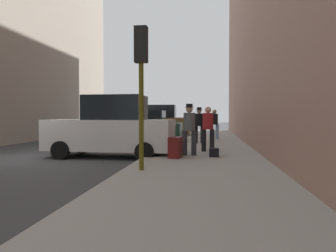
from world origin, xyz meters
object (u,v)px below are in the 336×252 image
fire_hydrant (179,133)px  pedestrian_with_fedora (199,123)px  duffel_bag (214,152)px  traffic_light (141,66)px  pedestrian_with_beanie (189,127)px  pedestrian_in_jeans (214,123)px  rolling_suitcase (175,147)px  parked_bronze_suv (159,122)px  pedestrian_in_red_jacket (208,126)px  parked_white_van (112,129)px  parked_dark_green_sedan (144,128)px

fire_hydrant → pedestrian_with_fedora: size_ratio=0.40×
pedestrian_with_fedora → duffel_bag: bearing=-82.9°
traffic_light → pedestrian_with_fedora: traffic_light is taller
fire_hydrant → duffel_bag: (1.91, -7.77, -0.21)m
traffic_light → pedestrian_with_beanie: (1.02, 3.20, -1.62)m
fire_hydrant → pedestrian_with_fedora: pedestrian_with_fedora is taller
pedestrian_in_jeans → rolling_suitcase: 8.64m
parked_bronze_suv → duffel_bag: (3.71, -11.84, -0.74)m
parked_bronze_suv → pedestrian_in_red_jacket: size_ratio=2.72×
pedestrian_in_red_jacket → pedestrian_with_fedora: bearing=96.9°
pedestrian_in_red_jacket → rolling_suitcase: pedestrian_in_red_jacket is taller
parked_bronze_suv → pedestrian_with_beanie: (2.87, -11.57, 0.10)m
pedestrian_in_red_jacket → pedestrian_in_jeans: 6.50m
pedestrian_with_fedora → parked_white_van: bearing=-123.6°
parked_bronze_suv → traffic_light: (1.85, -14.77, 1.73)m
parked_white_van → rolling_suitcase: (2.46, -1.11, -0.54)m
fire_hydrant → rolling_suitcase: size_ratio=0.68×
traffic_light → rolling_suitcase: (0.61, 2.43, -2.27)m
parked_white_van → pedestrian_with_fedora: bearing=56.4°
rolling_suitcase → fire_hydrant: bearing=94.6°
parked_white_van → pedestrian_in_red_jacket: bearing=14.4°
parked_dark_green_sedan → pedestrian_in_red_jacket: bearing=-55.7°
parked_bronze_suv → pedestrian_with_beanie: 11.92m
duffel_bag → pedestrian_with_fedora: bearing=97.1°
parked_bronze_suv → pedestrian_with_fedora: size_ratio=2.62×
parked_dark_green_sedan → pedestrian_in_jeans: 4.09m
parked_white_van → parked_dark_green_sedan: 6.04m
traffic_light → pedestrian_in_jeans: (2.00, 10.93, -1.65)m
parked_white_van → traffic_light: 4.35m
traffic_light → pedestrian_with_fedora: size_ratio=2.03×
traffic_light → rolling_suitcase: size_ratio=3.46×
parked_dark_green_sedan → parked_bronze_suv: size_ratio=0.90×
pedestrian_with_beanie → pedestrian_in_jeans: pedestrian_with_beanie is taller
pedestrian_in_jeans → traffic_light: bearing=-100.4°
fire_hydrant → pedestrian_in_jeans: bearing=6.6°
pedestrian_with_beanie → pedestrian_in_jeans: 7.80m
parked_dark_green_sedan → pedestrian_in_jeans: pedestrian_in_jeans is taller
pedestrian_with_beanie → duffel_bag: (0.84, -0.27, -0.85)m
parked_dark_green_sedan → pedestrian_in_red_jacket: pedestrian_in_red_jacket is taller
pedestrian_in_jeans → duffel_bag: bearing=-91.0°
traffic_light → pedestrian_in_jeans: size_ratio=2.11×
parked_dark_green_sedan → pedestrian_with_fedora: 3.39m
parked_white_van → duffel_bag: bearing=-9.3°
pedestrian_with_beanie → duffel_bag: 1.23m
pedestrian_with_beanie → pedestrian_in_red_jacket: (0.63, 1.24, -0.03)m
parked_white_van → rolling_suitcase: 2.76m
fire_hydrant → pedestrian_with_fedora: (1.26, -2.55, 0.64)m
fire_hydrant → pedestrian_with_fedora: bearing=-63.8°
pedestrian_with_beanie → pedestrian_in_red_jacket: pedestrian_with_beanie is taller
pedestrian_with_fedora → traffic_light: bearing=-98.4°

